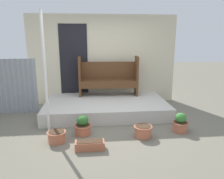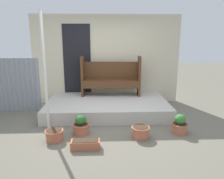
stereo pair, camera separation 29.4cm
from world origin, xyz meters
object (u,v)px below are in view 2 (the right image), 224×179
Objects in this scene: support_post at (45,72)px; flower_pot_far_right at (180,125)px; bench at (111,76)px; flower_pot_left at (54,135)px; flower_pot_right at (141,131)px; flower_pot_middle at (81,125)px; planter_box_rect at (85,144)px.

support_post is 3.02m from flower_pot_far_right.
support_post reaches higher than bench.
bench is at bearing 61.58° from flower_pot_left.
flower_pot_far_right is at bearing -52.66° from bench.
flower_pot_middle is at bearing 168.43° from flower_pot_right.
flower_pot_left is (0.25, -0.59, -1.13)m from support_post.
bench is 4.46× the size of flower_pot_right.
support_post is at bearing 158.56° from flower_pot_middle.
flower_pot_middle reaches higher than flower_pot_left.
flower_pot_right is 0.72× the size of planter_box_rect.
flower_pot_far_right reaches higher than flower_pot_middle.
support_post reaches higher than flower_pot_far_right.
bench is 2.61m from flower_pot_left.
flower_pot_middle is at bearing -107.59° from bench.
planter_box_rect is at bearing -163.33° from flower_pot_far_right.
flower_pot_left is 0.70× the size of planter_box_rect.
flower_pot_right is (1.95, -0.54, -1.12)m from support_post.
support_post reaches higher than flower_pot_right.
bench is 2.72m from planter_box_rect.
planter_box_rect is (0.63, -0.35, -0.04)m from flower_pot_left.
bench is 2.49m from flower_pot_far_right.
flower_pot_middle is at bearing -21.44° from support_post.
bench is at bearing 77.63° from planter_box_rect.
support_post is at bearing 164.57° from flower_pot_right.
support_post is at bearing 113.06° from flower_pot_left.
flower_pot_middle is at bearing 102.25° from planter_box_rect.
bench is 2.14m from flower_pot_middle.
support_post is 6.06× the size of flower_pot_far_right.
support_post is 1.48× the size of bench.
flower_pot_right reaches higher than flower_pot_left.
flower_pot_left is 0.72m from planter_box_rect.
flower_pot_left is at bearing -66.94° from support_post.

